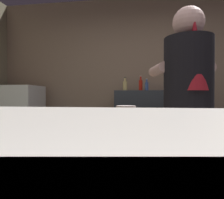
# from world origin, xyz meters

# --- Properties ---
(wall_back) EXTENTS (5.20, 0.10, 2.70)m
(wall_back) POSITION_xyz_m (0.00, 2.20, 1.35)
(wall_back) COLOR gray
(wall_back) RESTS_ON ground
(prep_counter) EXTENTS (2.10, 0.60, 0.93)m
(prep_counter) POSITION_xyz_m (0.35, 0.68, 0.46)
(prep_counter) COLOR #493928
(prep_counter) RESTS_ON ground
(back_shelf) EXTENTS (0.92, 0.36, 1.16)m
(back_shelf) POSITION_xyz_m (-0.09, 1.92, 0.58)
(back_shelf) COLOR #31363D
(back_shelf) RESTS_ON ground
(mini_fridge) EXTENTS (0.59, 0.58, 1.24)m
(mini_fridge) POSITION_xyz_m (-2.05, 1.75, 0.62)
(mini_fridge) COLOR white
(mini_fridge) RESTS_ON ground
(bartender) EXTENTS (0.47, 0.54, 1.71)m
(bartender) POSITION_xyz_m (0.19, 0.23, 0.99)
(bartender) COLOR #353539
(bartender) RESTS_ON ground
(mixing_bowl) EXTENTS (0.20, 0.20, 0.05)m
(mixing_bowl) POSITION_xyz_m (-0.30, 0.78, 0.96)
(mixing_bowl) COLOR silver
(mixing_bowl) RESTS_ON prep_counter
(chefs_knife) EXTENTS (0.24, 0.10, 0.01)m
(chefs_knife) POSITION_xyz_m (0.47, 0.63, 0.93)
(chefs_knife) COLOR silver
(chefs_knife) RESTS_ON prep_counter
(bottle_hot_sauce) EXTENTS (0.05, 0.05, 0.17)m
(bottle_hot_sauce) POSITION_xyz_m (-0.07, 1.84, 1.23)
(bottle_hot_sauce) COLOR #39538E
(bottle_hot_sauce) RESTS_ON back_shelf
(bottle_vinegar) EXTENTS (0.06, 0.06, 0.22)m
(bottle_vinegar) POSITION_xyz_m (-0.16, 1.88, 1.25)
(bottle_vinegar) COLOR red
(bottle_vinegar) RESTS_ON back_shelf
(bottle_olive_oil) EXTENTS (0.05, 0.05, 0.17)m
(bottle_olive_oil) POSITION_xyz_m (0.26, 1.83, 1.23)
(bottle_olive_oil) COLOR #B52B1E
(bottle_olive_oil) RESTS_ON back_shelf
(bottle_soy) EXTENTS (0.07, 0.07, 0.20)m
(bottle_soy) POSITION_xyz_m (-0.40, 1.86, 1.24)
(bottle_soy) COLOR #DBC277
(bottle_soy) RESTS_ON back_shelf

